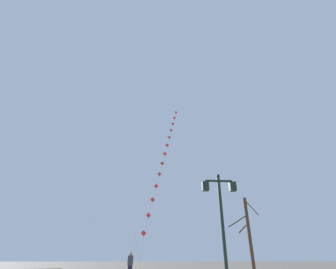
% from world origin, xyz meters
% --- Properties ---
extents(twin_lantern_lamp_post, '(1.50, 0.28, 4.74)m').
position_xyz_m(twin_lantern_lamp_post, '(3.45, 9.47, 3.29)').
color(twin_lantern_lamp_post, '#1E2D23').
rests_on(twin_lantern_lamp_post, ground_plane).
extents(kite_train, '(4.75, 12.98, 21.49)m').
position_xyz_m(kite_train, '(1.67, 25.15, 11.40)').
color(kite_train, brown).
rests_on(kite_train, ground_plane).
extents(kite_flyer, '(0.35, 0.63, 1.71)m').
position_xyz_m(kite_flyer, '(-0.83, 17.43, 0.90)').
color(kite_flyer, '#1E1E2D').
rests_on(kite_flyer, ground_plane).
extents(bare_tree, '(1.97, 1.43, 4.92)m').
position_xyz_m(bare_tree, '(6.62, 15.12, 2.54)').
color(bare_tree, '#4C3826').
rests_on(bare_tree, ground_plane).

